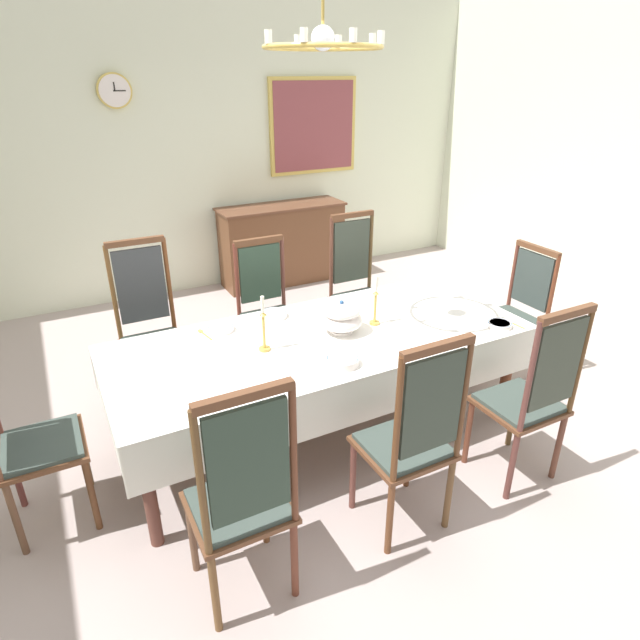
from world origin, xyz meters
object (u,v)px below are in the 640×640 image
object	(u,v)px
candlestick_west	(264,329)
chandelier	(323,44)
bowl_far_left	(343,360)
chair_north_a	(150,326)
chair_south_b	(412,436)
sideboard	(282,244)
soup_tureen	(341,317)
spoon_secondary	(508,321)
chair_north_c	(358,285)
candlestick_east	(375,305)
bowl_near_right	(499,324)
dining_table	(322,346)
chair_north_b	(268,307)
chair_south_c	(531,395)
bowl_far_right	(274,314)
chair_head_east	(516,311)
framed_painting	(314,126)
chair_south_a	(242,496)
mounted_clock	(114,91)
chair_head_west	(26,439)
bowl_near_left	(221,328)
spoon_primary	(202,332)

from	to	relation	value
candlestick_west	chandelier	world-z (taller)	chandelier
bowl_far_left	chair_north_a	bearing A→B (deg)	122.17
chair_south_b	sideboard	distance (m)	3.87
soup_tureen	spoon_secondary	bearing A→B (deg)	-20.13
chair_south_b	chair_north_c	distance (m)	2.08
sideboard	spoon_secondary	bearing A→B (deg)	94.35
chair_south_b	candlestick_east	size ratio (longest dim) A/B	3.53
chair_north_a	bowl_near_right	xyz separation A→B (m)	(2.00, -1.37, 0.15)
dining_table	chair_north_b	world-z (taller)	chair_north_b
chair_south_b	chair_south_c	world-z (taller)	chair_south_b
chair_south_b	chandelier	distance (m)	2.03
chair_north_b	bowl_far_right	xyz separation A→B (m)	(-0.17, -0.54, 0.19)
chair_head_east	chandelier	bearing A→B (deg)	90.00
dining_table	framed_painting	size ratio (longest dim) A/B	2.46
chair_south_a	framed_painting	bearing A→B (deg)	59.01
chair_north_a	chandelier	size ratio (longest dim) A/B	1.86
mounted_clock	soup_tureen	bearing A→B (deg)	-76.46
bowl_far_right	chair_north_a	bearing A→B (deg)	143.81
chair_south_c	bowl_near_right	distance (m)	0.61
soup_tureen	bowl_near_right	bearing A→B (deg)	-23.52
candlestick_west	candlestick_east	distance (m)	0.79
bowl_near_right	chair_south_a	bearing A→B (deg)	-165.05
dining_table	bowl_far_left	world-z (taller)	bowl_far_left
chair_north_c	dining_table	bearing A→B (deg)	48.25
chair_south_a	chair_north_a	bearing A→B (deg)	90.00
chair_head_west	framed_painting	xyz separation A→B (m)	(3.24, 3.05, 1.14)
sideboard	chair_head_east	bearing A→B (deg)	105.21
chair_north_a	sideboard	size ratio (longest dim) A/B	0.85
chair_south_c	bowl_far_right	world-z (taller)	chair_south_c
bowl_near_left	chair_south_a	bearing A→B (deg)	-104.92
chair_south_a	spoon_secondary	xyz separation A→B (m)	(2.11, 0.56, 0.14)
bowl_near_right	spoon_primary	distance (m)	1.95
dining_table	candlestick_west	size ratio (longest dim) A/B	7.54
dining_table	chair_north_b	distance (m)	0.95
bowl_far_left	framed_painting	size ratio (longest dim) A/B	0.18
chair_south_b	bowl_far_right	distance (m)	1.38
chair_north_c	spoon_secondary	world-z (taller)	chair_north_c
soup_tureen	bowl_near_right	xyz separation A→B (m)	(0.96, -0.42, -0.09)
spoon_secondary	chandelier	bearing A→B (deg)	157.14
chair_head_west	candlestick_east	world-z (taller)	candlestick_east
soup_tureen	framed_painting	distance (m)	3.45
chair_head_east	sideboard	distance (m)	2.90
chair_head_west	bowl_near_left	world-z (taller)	chair_head_west
candlestick_east	bowl_far_left	distance (m)	0.60
chair_head_west	sideboard	xyz separation A→B (m)	(2.69, 2.80, -0.10)
bowl_near_right	spoon_secondary	size ratio (longest dim) A/B	0.90
chair_south_b	framed_painting	size ratio (longest dim) A/B	1.10
bowl_far_right	mounted_clock	xyz separation A→B (m)	(-0.44, 2.63, 1.34)
candlestick_east	bowl_far_left	xyz separation A→B (m)	(-0.46, -0.37, -0.11)
chair_head_west	spoon_primary	xyz separation A→B (m)	(1.06, 0.40, 0.19)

